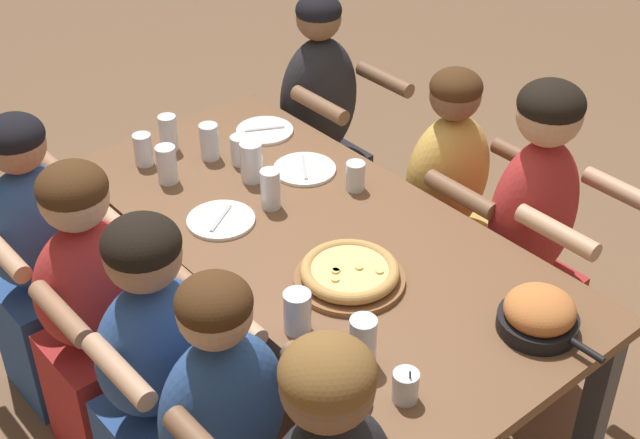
{
  "coord_description": "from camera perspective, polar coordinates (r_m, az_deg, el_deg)",
  "views": [
    {
      "loc": [
        1.74,
        -1.48,
        2.41
      ],
      "look_at": [
        0.0,
        0.0,
        0.82
      ],
      "focal_mm": 50.0,
      "sensor_mm": 36.0,
      "label": 1
    }
  ],
  "objects": [
    {
      "name": "drinking_glass_h",
      "position": [
        3.2,
        -11.24,
        4.29
      ],
      "size": [
        0.07,
        0.07,
        0.12
      ],
      "color": "silver",
      "rests_on": "dining_table"
    },
    {
      "name": "drinking_glass_b",
      "position": [
        2.91,
        -3.18,
        1.8
      ],
      "size": [
        0.07,
        0.07,
        0.14
      ],
      "color": "silver",
      "rests_on": "dining_table"
    },
    {
      "name": "diner_far_center",
      "position": [
        3.37,
        7.96,
        -0.05
      ],
      "size": [
        0.51,
        0.4,
        1.12
      ],
      "rotation": [
        0.0,
        0.0,
        -1.57
      ],
      "color": "gold",
      "rests_on": "ground"
    },
    {
      "name": "cocktail_glass_blue",
      "position": [
        2.26,
        5.49,
        -10.65
      ],
      "size": [
        0.07,
        0.07,
        0.11
      ],
      "color": "silver",
      "rests_on": "dining_table"
    },
    {
      "name": "empty_plate_b",
      "position": [
        2.88,
        -6.36,
        -0.04
      ],
      "size": [
        0.22,
        0.22,
        0.02
      ],
      "color": "white",
      "rests_on": "dining_table"
    },
    {
      "name": "drinking_glass_i",
      "position": [
        3.16,
        -5.1,
        4.39
      ],
      "size": [
        0.07,
        0.07,
        0.11
      ],
      "color": "silver",
      "rests_on": "dining_table"
    },
    {
      "name": "drinking_glass_d",
      "position": [
        3.01,
        2.28,
        2.69
      ],
      "size": [
        0.06,
        0.06,
        0.1
      ],
      "color": "silver",
      "rests_on": "dining_table"
    },
    {
      "name": "drinking_glass_g",
      "position": [
        3.27,
        -9.69,
        5.47
      ],
      "size": [
        0.07,
        0.07,
        0.13
      ],
      "color": "silver",
      "rests_on": "dining_table"
    },
    {
      "name": "ground_plane",
      "position": [
        3.33,
        0.0,
        -11.7
      ],
      "size": [
        18.0,
        18.0,
        0.0
      ],
      "primitive_type": "plane",
      "color": "brown",
      "rests_on": "ground"
    },
    {
      "name": "diner_near_left",
      "position": [
        3.22,
        -17.26,
        -3.21
      ],
      "size": [
        0.51,
        0.4,
        1.12
      ],
      "rotation": [
        0.0,
        0.0,
        1.57
      ],
      "color": "#2D5193",
      "rests_on": "ground"
    },
    {
      "name": "drinking_glass_f",
      "position": [
        2.42,
        -1.46,
        -6.09
      ],
      "size": [
        0.08,
        0.08,
        0.13
      ],
      "color": "silver",
      "rests_on": "dining_table"
    },
    {
      "name": "empty_plate_c",
      "position": [
        3.37,
        -3.56,
        5.69
      ],
      "size": [
        0.21,
        0.21,
        0.02
      ],
      "color": "white",
      "rests_on": "dining_table"
    },
    {
      "name": "empty_plate_a",
      "position": [
        3.12,
        -1.0,
        3.23
      ],
      "size": [
        0.22,
        0.22,
        0.02
      ],
      "color": "white",
      "rests_on": "dining_table"
    },
    {
      "name": "diner_near_midleft",
      "position": [
        2.94,
        -14.05,
        -6.63
      ],
      "size": [
        0.51,
        0.4,
        1.12
      ],
      "rotation": [
        0.0,
        0.0,
        1.57
      ],
      "color": "#B22D2D",
      "rests_on": "ground"
    },
    {
      "name": "diner_far_left",
      "position": [
        3.79,
        -0.04,
        5.03
      ],
      "size": [
        0.51,
        0.4,
        1.18
      ],
      "rotation": [
        0.0,
        0.0,
        -1.57
      ],
      "color": "#232328",
      "rests_on": "ground"
    },
    {
      "name": "pizza_board_main",
      "position": [
        2.6,
        1.91,
        -3.49
      ],
      "size": [
        0.33,
        0.33,
        0.06
      ],
      "color": "brown",
      "rests_on": "dining_table"
    },
    {
      "name": "skillet_bowl",
      "position": [
        2.5,
        13.86,
        -5.92
      ],
      "size": [
        0.32,
        0.22,
        0.12
      ],
      "color": "black",
      "rests_on": "dining_table"
    },
    {
      "name": "drinking_glass_j",
      "position": [
        3.08,
        -9.77,
        3.34
      ],
      "size": [
        0.07,
        0.07,
        0.13
      ],
      "color": "silver",
      "rests_on": "dining_table"
    },
    {
      "name": "drinking_glass_a",
      "position": [
        3.2,
        -7.13,
        4.83
      ],
      "size": [
        0.07,
        0.07,
        0.13
      ],
      "color": "silver",
      "rests_on": "dining_table"
    },
    {
      "name": "diner_near_center",
      "position": [
        2.67,
        -10.11,
        -10.72
      ],
      "size": [
        0.51,
        0.4,
        1.13
      ],
      "rotation": [
        0.0,
        0.0,
        1.57
      ],
      "color": "#2D5193",
      "rests_on": "ground"
    },
    {
      "name": "drinking_glass_c",
      "position": [
        2.32,
        2.75,
        -7.93
      ],
      "size": [
        0.07,
        0.07,
        0.15
      ],
      "color": "silver",
      "rests_on": "dining_table"
    },
    {
      "name": "dining_table",
      "position": [
        2.87,
        0.0,
        -2.34
      ],
      "size": [
        1.83,
        0.85,
        0.77
      ],
      "color": "brown",
      "rests_on": "ground"
    },
    {
      "name": "drinking_glass_e",
      "position": [
        3.05,
        -4.4,
        3.58
      ],
      "size": [
        0.08,
        0.08,
        0.14
      ],
      "color": "silver",
      "rests_on": "dining_table"
    },
    {
      "name": "diner_far_midright",
      "position": [
        3.14,
        13.14,
        -2.16
      ],
      "size": [
        0.51,
        0.4,
        1.22
      ],
      "rotation": [
        0.0,
        0.0,
        -1.57
      ],
      "color": "#B22D2D",
      "rests_on": "ground"
    }
  ]
}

